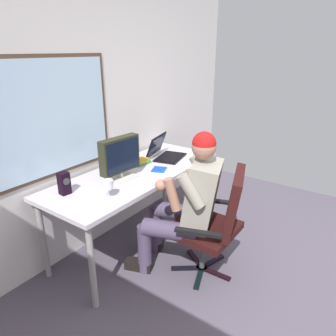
% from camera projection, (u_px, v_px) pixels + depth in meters
% --- Properties ---
extents(ground_plane, '(4.76, 4.46, 0.02)m').
position_uv_depth(ground_plane, '(327.00, 336.00, 2.12)').
color(ground_plane, '#524B58').
extents(wall_rear, '(4.76, 0.08, 2.52)m').
position_uv_depth(wall_rear, '(90.00, 115.00, 2.84)').
color(wall_rear, silver).
rests_on(wall_rear, ground).
extents(desk, '(1.83, 0.72, 0.76)m').
position_uv_depth(desk, '(137.00, 178.00, 2.92)').
color(desk, '#989492').
rests_on(desk, ground).
extents(office_chair, '(0.69, 0.63, 0.95)m').
position_uv_depth(office_chair, '(217.00, 218.00, 2.54)').
color(office_chair, black).
rests_on(office_chair, ground).
extents(person_seated, '(0.68, 0.87, 1.25)m').
position_uv_depth(person_seated, '(186.00, 201.00, 2.58)').
color(person_seated, '#4D415D').
rests_on(person_seated, ground).
extents(crt_monitor, '(0.40, 0.22, 0.38)m').
position_uv_depth(crt_monitor, '(120.00, 157.00, 2.67)').
color(crt_monitor, beige).
rests_on(crt_monitor, desk).
extents(laptop, '(0.42, 0.40, 0.23)m').
position_uv_depth(laptop, '(164.00, 152.00, 3.26)').
color(laptop, black).
rests_on(laptop, desk).
extents(wine_glass, '(0.08, 0.08, 0.15)m').
position_uv_depth(wine_glass, '(108.00, 185.00, 2.36)').
color(wine_glass, silver).
rests_on(wine_glass, desk).
extents(desk_speaker, '(0.08, 0.08, 0.18)m').
position_uv_depth(desk_speaker, '(64.00, 183.00, 2.42)').
color(desk_speaker, black).
rests_on(desk_speaker, desk).
extents(book_stack, '(0.19, 0.13, 0.05)m').
position_uv_depth(book_stack, '(141.00, 162.00, 3.08)').
color(book_stack, '#288646').
rests_on(book_stack, desk).
extents(cd_case, '(0.18, 0.17, 0.01)m').
position_uv_depth(cd_case, '(159.00, 169.00, 2.94)').
color(cd_case, blue).
rests_on(cd_case, desk).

